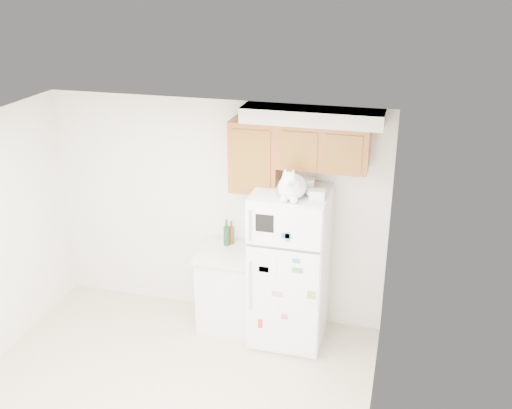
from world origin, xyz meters
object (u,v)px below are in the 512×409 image
(storage_box_front, at_px, (317,194))
(bottle_green, at_px, (227,232))
(cat, at_px, (292,186))
(storage_box_back, at_px, (305,183))
(bottle_amber, at_px, (231,232))
(refrigerator, at_px, (290,267))
(base_counter, at_px, (229,288))

(storage_box_front, xyz_separation_m, bottle_green, (-1.03, 0.33, -0.67))
(cat, bearing_deg, storage_box_back, 78.37)
(storage_box_back, bearing_deg, bottle_amber, 167.33)
(cat, bearing_deg, refrigerator, 102.04)
(base_counter, height_order, storage_box_front, storage_box_front)
(storage_box_front, relative_size, bottle_green, 0.50)
(storage_box_front, bearing_deg, base_counter, 162.26)
(base_counter, xyz_separation_m, bottle_green, (-0.06, 0.14, 0.61))
(bottle_green, height_order, bottle_amber, bottle_green)
(base_counter, relative_size, bottle_amber, 3.40)
(base_counter, xyz_separation_m, storage_box_back, (0.80, 0.08, 1.29))
(refrigerator, xyz_separation_m, base_counter, (-0.69, 0.07, -0.39))
(refrigerator, height_order, cat, cat)
(cat, relative_size, bottle_amber, 1.84)
(refrigerator, bearing_deg, storage_box_back, 55.39)
(refrigerator, xyz_separation_m, bottle_amber, (-0.71, 0.26, 0.20))
(cat, height_order, bottle_green, cat)
(bottle_green, bearing_deg, refrigerator, -15.76)
(storage_box_front, bearing_deg, refrigerator, 150.05)
(refrigerator, bearing_deg, storage_box_front, -23.52)
(storage_box_front, distance_m, bottle_amber, 1.26)
(bottle_green, xyz_separation_m, bottle_amber, (0.04, 0.05, -0.02))
(refrigerator, distance_m, storage_box_front, 0.94)
(storage_box_front, distance_m, bottle_green, 1.27)
(storage_box_back, height_order, bottle_amber, storage_box_back)
(storage_box_back, xyz_separation_m, bottle_amber, (-0.82, 0.10, -0.69))
(refrigerator, relative_size, bottle_amber, 6.27)
(base_counter, distance_m, bottle_amber, 0.62)
(storage_box_back, relative_size, bottle_amber, 0.66)
(refrigerator, bearing_deg, base_counter, 173.91)
(refrigerator, relative_size, cat, 3.41)
(cat, distance_m, bottle_amber, 1.17)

